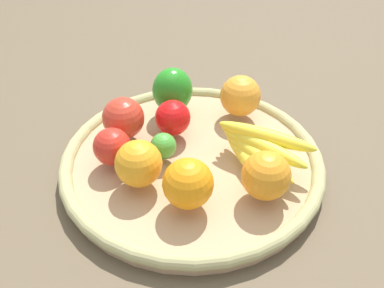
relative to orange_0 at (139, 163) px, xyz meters
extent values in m
plane|color=brown|center=(0.03, 0.11, -0.08)|extent=(2.40, 2.40, 0.00)
cylinder|color=tan|center=(0.03, 0.11, -0.06)|extent=(0.46, 0.46, 0.02)
torus|color=tan|center=(0.03, 0.11, -0.05)|extent=(0.47, 0.47, 0.02)
sphere|color=orange|center=(0.00, 0.00, 0.00)|extent=(0.11, 0.11, 0.08)
ellipsoid|color=#268C20|center=(-0.07, 0.20, 0.01)|extent=(0.11, 0.11, 0.09)
ellipsoid|color=yellow|center=(0.14, 0.13, -0.03)|extent=(0.16, 0.12, 0.03)
ellipsoid|color=yellow|center=(0.14, 0.14, -0.01)|extent=(0.17, 0.09, 0.03)
ellipsoid|color=yellow|center=(0.15, 0.15, 0.00)|extent=(0.17, 0.05, 0.03)
ellipsoid|color=yellow|center=(0.15, 0.16, 0.01)|extent=(0.17, 0.05, 0.03)
sphere|color=red|center=(-0.10, 0.08, 0.00)|extent=(0.10, 0.10, 0.08)
sphere|color=red|center=(-0.03, 0.14, -0.01)|extent=(0.08, 0.08, 0.07)
sphere|color=orange|center=(0.09, 0.00, 0.00)|extent=(0.09, 0.09, 0.08)
sphere|color=orange|center=(0.04, 0.27, 0.00)|extent=(0.10, 0.10, 0.08)
sphere|color=orange|center=(0.18, 0.08, 0.00)|extent=(0.11, 0.11, 0.08)
sphere|color=green|center=(0.00, 0.07, -0.02)|extent=(0.06, 0.06, 0.05)
sphere|color=red|center=(-0.07, 0.01, -0.01)|extent=(0.08, 0.08, 0.07)
camera|label=1|loc=(0.34, -0.37, 0.43)|focal=38.50mm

